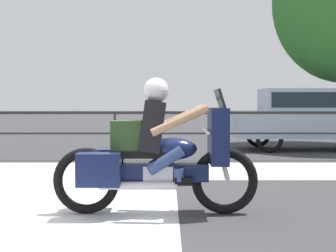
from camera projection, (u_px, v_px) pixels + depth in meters
The scene contains 6 objects.
ground_plane at pixel (74, 209), 6.20m from camera, with size 120.00×120.00×0.00m, color #38383A.
sidewalk_band at pixel (108, 171), 9.60m from camera, with size 44.00×2.40×0.01m, color #B7B2A8.
crosswalk_band at pixel (29, 212), 6.00m from camera, with size 3.54×6.00×0.01m, color silver.
fence_railing at pixel (117, 122), 11.27m from camera, with size 36.00×0.05×1.07m.
motorcycle at pixel (158, 154), 5.92m from camera, with size 2.37×0.76×1.57m.
parked_car at pixel (310, 115), 13.66m from camera, with size 4.07×1.79×1.63m.
Camera 1 is at (1.17, -6.14, 1.31)m, focal length 55.00 mm.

